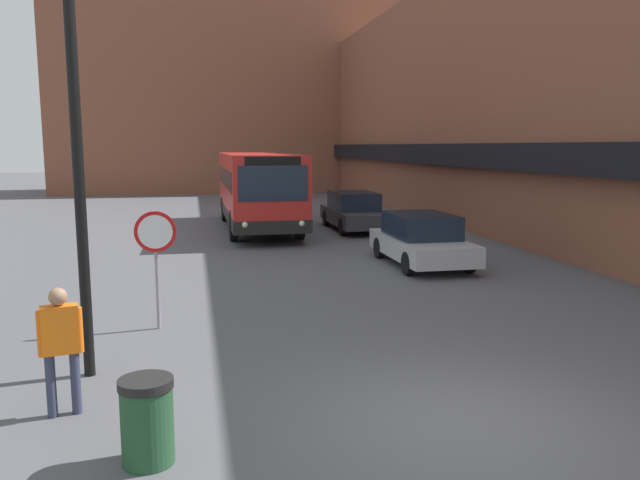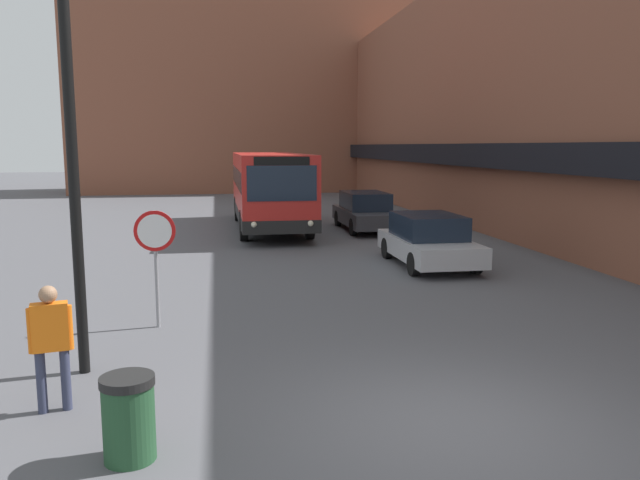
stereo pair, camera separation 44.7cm
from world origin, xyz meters
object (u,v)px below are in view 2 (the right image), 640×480
object	(u,v)px
parked_car_middle	(365,211)
street_lamp	(87,79)
city_bus	(269,188)
trash_bin	(129,418)
parked_car_front	(429,240)
pedestrian	(51,337)
stop_sign	(155,243)

from	to	relation	value
parked_car_middle	street_lamp	size ratio (longest dim) A/B	0.68
city_bus	trash_bin	distance (m)	19.27
parked_car_front	pedestrian	size ratio (longest dim) A/B	2.57
pedestrian	city_bus	bearing A→B (deg)	64.29
city_bus	parked_car_middle	size ratio (longest dim) A/B	2.11
parked_car_front	street_lamp	size ratio (longest dim) A/B	0.60
city_bus	street_lamp	size ratio (longest dim) A/B	1.44
stop_sign	street_lamp	size ratio (longest dim) A/B	0.31
parked_car_front	stop_sign	world-z (taller)	stop_sign
city_bus	street_lamp	world-z (taller)	street_lamp
parked_car_front	parked_car_middle	world-z (taller)	parked_car_middle
parked_car_middle	street_lamp	world-z (taller)	street_lamp
street_lamp	trash_bin	distance (m)	4.88
street_lamp	parked_car_middle	bearing A→B (deg)	62.84
parked_car_front	pedestrian	bearing A→B (deg)	-132.68
parked_car_front	street_lamp	distance (m)	11.27
stop_sign	trash_bin	distance (m)	5.26
parked_car_front	stop_sign	distance (m)	8.79
parked_car_front	stop_sign	xyz separation A→B (m)	(-7.11, -5.10, 0.87)
parked_car_front	pedestrian	world-z (taller)	pedestrian
pedestrian	parked_car_front	bearing A→B (deg)	35.33
trash_bin	pedestrian	bearing A→B (deg)	127.58
parked_car_middle	trash_bin	world-z (taller)	parked_car_middle
trash_bin	city_bus	bearing A→B (deg)	80.59
parked_car_front	parked_car_middle	xyz separation A→B (m)	(0.00, 7.72, 0.04)
pedestrian	parked_car_middle	bearing A→B (deg)	51.89
parked_car_front	pedestrian	distance (m)	11.93
parked_car_middle	pedestrian	distance (m)	18.37
city_bus	pedestrian	size ratio (longest dim) A/B	6.16
stop_sign	street_lamp	xyz separation A→B (m)	(-0.63, -2.26, 2.74)
parked_car_front	city_bus	bearing A→B (deg)	113.60
street_lamp	pedestrian	bearing A→B (deg)	-103.90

